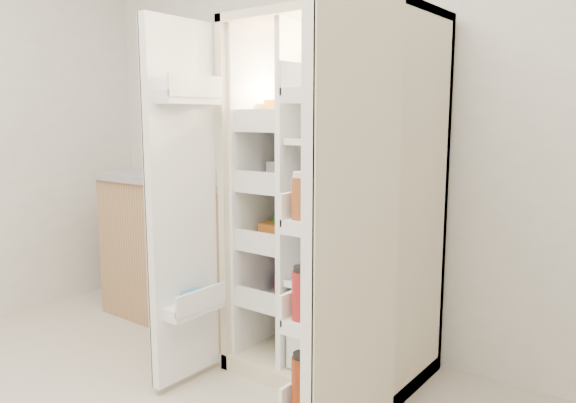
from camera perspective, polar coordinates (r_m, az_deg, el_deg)
The scene contains 5 objects.
wall_back at distance 3.13m, azimuth 6.46°, elevation 9.45°, with size 4.00×0.02×2.70m, color silver.
refrigerator at distance 2.81m, azimuth 5.54°, elevation -2.88°, with size 0.92×0.70×1.80m.
freezer_door at distance 2.65m, azimuth -10.96°, elevation -0.47°, with size 0.15×0.40×1.72m.
fridge_door at distance 1.97m, azimuth 6.47°, elevation -4.35°, with size 0.17×0.58×1.72m.
kitchen_counter at distance 3.58m, azimuth -9.07°, elevation -4.79°, with size 1.31×0.70×0.95m.
Camera 1 is at (1.61, -0.69, 1.31)m, focal length 34.00 mm.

